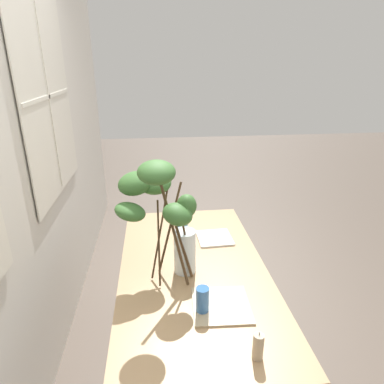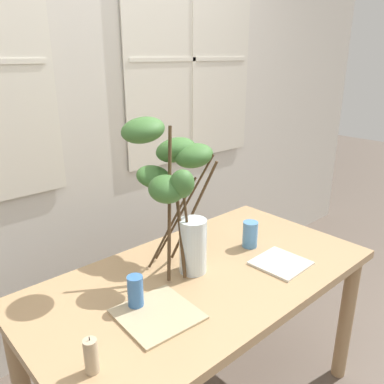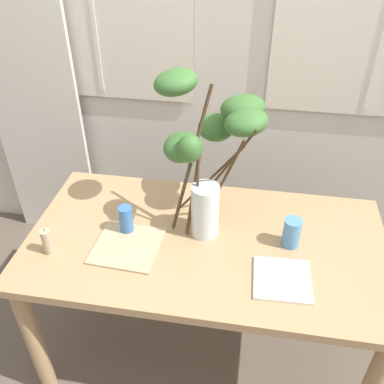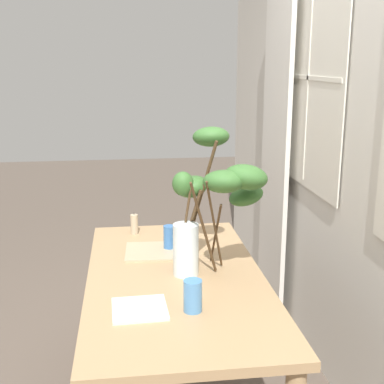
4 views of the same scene
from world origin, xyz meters
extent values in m
cube|color=beige|center=(0.00, 0.92, 1.44)|extent=(5.48, 0.12, 2.87)
cube|color=silver|center=(0.72, 0.85, 1.63)|extent=(0.97, 0.01, 1.20)
cube|color=silver|center=(0.72, 0.85, 1.63)|extent=(1.04, 0.01, 1.27)
cube|color=silver|center=(0.72, 0.85, 1.63)|extent=(0.02, 0.01, 1.20)
cube|color=silver|center=(0.72, 0.85, 1.63)|extent=(0.97, 0.01, 0.02)
cube|color=tan|center=(0.00, 0.00, 0.74)|extent=(1.54, 0.82, 0.04)
cylinder|color=tan|center=(0.71, -0.35, 0.36)|extent=(0.07, 0.07, 0.72)
cylinder|color=tan|center=(0.71, 0.35, 0.36)|extent=(0.07, 0.07, 0.72)
cylinder|color=silver|center=(-0.01, 0.05, 0.88)|extent=(0.12, 0.12, 0.24)
cylinder|color=silver|center=(-0.01, 0.05, 0.80)|extent=(0.11, 0.11, 0.08)
cylinder|color=#47331E|center=(-0.07, 0.07, 0.96)|extent=(0.06, 0.12, 0.39)
ellipsoid|color=#38662D|center=(-0.12, 0.09, 1.16)|extent=(0.20, 0.21, 0.14)
cylinder|color=#47331E|center=(0.04, 0.17, 1.01)|extent=(0.26, 0.13, 0.48)
ellipsoid|color=#38662D|center=(0.10, 0.30, 1.24)|extent=(0.26, 0.26, 0.16)
cylinder|color=#47331E|center=(-0.08, 0.12, 1.08)|extent=(0.16, 0.16, 0.62)
ellipsoid|color=#38662D|center=(-0.15, 0.19, 1.38)|extent=(0.26, 0.25, 0.14)
cylinder|color=#47331E|center=(-0.05, 0.05, 0.97)|extent=(0.02, 0.08, 0.41)
ellipsoid|color=#38662D|center=(-0.08, 0.04, 1.18)|extent=(0.13, 0.11, 0.14)
cylinder|color=#47331E|center=(-0.01, 0.19, 0.95)|extent=(0.28, 0.02, 0.37)
ellipsoid|color=#38662D|center=(-0.01, 0.33, 1.13)|extent=(0.16, 0.18, 0.12)
cylinder|color=#47331E|center=(0.06, 0.12, 1.00)|extent=(0.16, 0.15, 0.47)
ellipsoid|color=#38662D|center=(0.12, 0.19, 1.23)|extent=(0.26, 0.25, 0.14)
cylinder|color=#386BAD|center=(-0.35, 0.00, 0.83)|extent=(0.06, 0.06, 0.13)
cylinder|color=#4C84BC|center=(0.35, 0.03, 0.83)|extent=(0.07, 0.07, 0.13)
cube|color=tan|center=(-0.32, -0.09, 0.76)|extent=(0.28, 0.28, 0.01)
cube|color=silver|center=(0.32, -0.18, 0.77)|extent=(0.23, 0.23, 0.01)
cylinder|color=tan|center=(-0.63, -0.18, 0.82)|extent=(0.04, 0.04, 0.11)
cylinder|color=black|center=(-0.63, -0.18, 0.88)|extent=(0.00, 0.00, 0.01)
camera|label=1|loc=(-1.58, 0.19, 1.84)|focal=31.31mm
camera|label=2|loc=(-1.03, -1.07, 1.66)|focal=36.66mm
camera|label=3|loc=(0.16, -1.34, 2.01)|focal=39.82mm
camera|label=4|loc=(2.22, -0.21, 1.73)|focal=48.48mm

